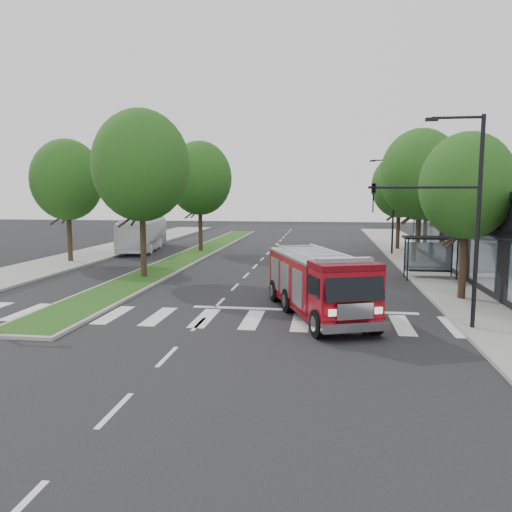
{
  "coord_description": "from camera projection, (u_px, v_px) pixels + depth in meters",
  "views": [
    {
      "loc": [
        4.93,
        -22.83,
        5.17
      ],
      "look_at": [
        1.22,
        3.76,
        1.8
      ],
      "focal_mm": 35.0,
      "sensor_mm": 36.0,
      "label": 1
    }
  ],
  "objects": [
    {
      "name": "median",
      "position": [
        195.0,
        254.0,
        42.25
      ],
      "size": [
        3.0,
        50.0,
        0.15
      ],
      "color": "gray",
      "rests_on": "ground"
    },
    {
      "name": "tree_median_near",
      "position": [
        141.0,
        166.0,
        29.62
      ],
      "size": [
        5.8,
        5.8,
        10.16
      ],
      "color": "black",
      "rests_on": "ground"
    },
    {
      "name": "tree_right_far",
      "position": [
        399.0,
        186.0,
        45.03
      ],
      "size": [
        5.0,
        5.0,
        8.73
      ],
      "color": "black",
      "rests_on": "ground"
    },
    {
      "name": "sidewalk_left",
      "position": [
        50.0,
        265.0,
        35.56
      ],
      "size": [
        5.0,
        80.0,
        0.15
      ],
      "primitive_type": "cube",
      "color": "gray",
      "rests_on": "ground"
    },
    {
      "name": "tree_median_far",
      "position": [
        200.0,
        178.0,
        43.42
      ],
      "size": [
        5.6,
        5.6,
        9.72
      ],
      "color": "black",
      "rests_on": "ground"
    },
    {
      "name": "tree_right_mid",
      "position": [
        420.0,
        175.0,
        35.12
      ],
      "size": [
        5.6,
        5.6,
        9.72
      ],
      "color": "black",
      "rests_on": "ground"
    },
    {
      "name": "streetlight_right_far",
      "position": [
        392.0,
        202.0,
        41.43
      ],
      "size": [
        2.11,
        0.2,
        8.0
      ],
      "color": "black",
      "rests_on": "ground"
    },
    {
      "name": "bus_shelter",
      "position": [
        430.0,
        246.0,
        29.97
      ],
      "size": [
        3.2,
        1.6,
        2.61
      ],
      "color": "black",
      "rests_on": "ground"
    },
    {
      "name": "tree_left_mid",
      "position": [
        67.0,
        180.0,
        36.69
      ],
      "size": [
        5.2,
        5.2,
        9.16
      ],
      "color": "black",
      "rests_on": "ground"
    },
    {
      "name": "fire_engine",
      "position": [
        318.0,
        284.0,
        21.09
      ],
      "size": [
        5.09,
        8.55,
        2.85
      ],
      "rotation": [
        0.0,
        0.0,
        0.35
      ],
      "color": "#57040B",
      "rests_on": "ground"
    },
    {
      "name": "ground",
      "position": [
        220.0,
        303.0,
        23.75
      ],
      "size": [
        140.0,
        140.0,
        0.0
      ],
      "primitive_type": "plane",
      "color": "black",
      "rests_on": "ground"
    },
    {
      "name": "tree_right_near",
      "position": [
        467.0,
        186.0,
        23.45
      ],
      "size": [
        4.4,
        4.4,
        8.05
      ],
      "color": "black",
      "rests_on": "ground"
    },
    {
      "name": "city_bus",
      "position": [
        143.0,
        234.0,
        45.42
      ],
      "size": [
        4.3,
        11.2,
        3.04
      ],
      "primitive_type": "imported",
      "rotation": [
        0.0,
        0.0,
        0.16
      ],
      "color": "silver",
      "rests_on": "ground"
    },
    {
      "name": "sidewalk_right",
      "position": [
        444.0,
        274.0,
        31.85
      ],
      "size": [
        5.0,
        80.0,
        0.15
      ],
      "primitive_type": "cube",
      "color": "gray",
      "rests_on": "ground"
    },
    {
      "name": "streetlight_right_near",
      "position": [
        454.0,
        207.0,
        18.41
      ],
      "size": [
        4.08,
        0.22,
        8.0
      ],
      "color": "black",
      "rests_on": "ground"
    }
  ]
}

